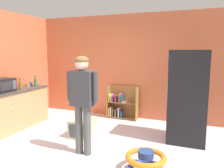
# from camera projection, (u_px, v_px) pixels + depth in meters

# --- Properties ---
(ground_plane) EXTENTS (12.00, 12.00, 0.00)m
(ground_plane) POSITION_uv_depth(u_px,v_px,m) (90.00, 153.00, 3.86)
(ground_plane) COLOR silver
(ground_plane) RESTS_ON ground
(back_wall) EXTENTS (5.20, 0.06, 2.70)m
(back_wall) POSITION_uv_depth(u_px,v_px,m) (130.00, 67.00, 5.80)
(back_wall) COLOR #C9643F
(back_wall) RESTS_ON ground
(left_side_wall) EXTENTS (0.06, 2.99, 2.70)m
(left_side_wall) POSITION_uv_depth(u_px,v_px,m) (7.00, 68.00, 5.36)
(left_side_wall) COLOR #C96740
(left_side_wall) RESTS_ON ground
(kitchen_counter) EXTENTS (0.65, 2.43, 0.90)m
(kitchen_counter) POSITION_uv_depth(u_px,v_px,m) (1.00, 113.00, 4.73)
(kitchen_counter) COLOR tan
(kitchen_counter) RESTS_ON ground
(refrigerator) EXTENTS (0.73, 0.68, 1.78)m
(refrigerator) POSITION_uv_depth(u_px,v_px,m) (188.00, 97.00, 4.26)
(refrigerator) COLOR black
(refrigerator) RESTS_ON ground
(bookshelf) EXTENTS (0.80, 0.28, 0.85)m
(bookshelf) POSITION_uv_depth(u_px,v_px,m) (121.00, 105.00, 5.84)
(bookshelf) COLOR olive
(bookshelf) RESTS_ON ground
(standing_person) EXTENTS (0.57, 0.23, 1.68)m
(standing_person) POSITION_uv_depth(u_px,v_px,m) (82.00, 96.00, 3.69)
(standing_person) COLOR #535653
(standing_person) RESTS_ON ground
(baby_walker) EXTENTS (0.60, 0.60, 0.32)m
(baby_walker) POSITION_uv_depth(u_px,v_px,m) (146.00, 161.00, 3.24)
(baby_walker) COLOR #2B47B1
(baby_walker) RESTS_ON ground
(pet_carrier) EXTENTS (0.42, 0.55, 0.36)m
(pet_carrier) POSITION_uv_depth(u_px,v_px,m) (83.00, 127.00, 4.64)
(pet_carrier) COLOR beige
(pet_carrier) RESTS_ON ground
(microwave) EXTENTS (0.37, 0.48, 0.28)m
(microwave) POSITION_uv_depth(u_px,v_px,m) (2.00, 85.00, 4.71)
(microwave) COLOR black
(microwave) RESTS_ON kitchen_counter
(amber_bottle) EXTENTS (0.07, 0.07, 0.25)m
(amber_bottle) POSITION_uv_depth(u_px,v_px,m) (20.00, 85.00, 5.04)
(amber_bottle) COLOR #9E661E
(amber_bottle) RESTS_ON kitchen_counter
(green_glass_bottle) EXTENTS (0.07, 0.07, 0.25)m
(green_glass_bottle) POSITION_uv_depth(u_px,v_px,m) (35.00, 82.00, 5.46)
(green_glass_bottle) COLOR #33753D
(green_glass_bottle) RESTS_ON kitchen_counter
(blue_cup) EXTENTS (0.08, 0.08, 0.09)m
(blue_cup) POSITION_uv_depth(u_px,v_px,m) (31.00, 84.00, 5.52)
(blue_cup) COLOR blue
(blue_cup) RESTS_ON kitchen_counter
(yellow_cup) EXTENTS (0.08, 0.08, 0.09)m
(yellow_cup) POSITION_uv_depth(u_px,v_px,m) (15.00, 85.00, 5.35)
(yellow_cup) COLOR yellow
(yellow_cup) RESTS_ON kitchen_counter
(orange_cup) EXTENTS (0.08, 0.08, 0.09)m
(orange_cup) POSITION_uv_depth(u_px,v_px,m) (28.00, 85.00, 5.36)
(orange_cup) COLOR orange
(orange_cup) RESTS_ON kitchen_counter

